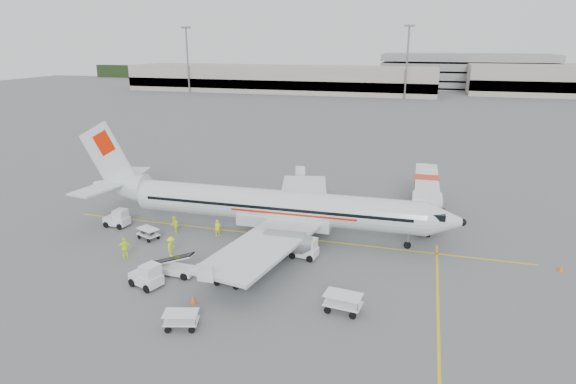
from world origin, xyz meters
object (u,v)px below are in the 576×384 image
Objects in this scene: jet_bridge at (425,196)px; tug_mid at (146,274)px; tug_fore at (304,248)px; aircraft at (276,185)px; belt_loader at (174,260)px; tug_aft at (116,218)px.

tug_mid is (-19.78, -21.60, -1.17)m from jet_bridge.
aircraft is at bearing 140.12° from tug_fore.
aircraft reaches higher than tug_fore.
belt_loader is at bearing -135.08° from jet_bridge.
aircraft is 11.85m from belt_loader.
tug_fore is (3.75, -4.12, -4.06)m from aircraft.
tug_fore is at bearing 34.24° from belt_loader.
belt_loader is at bearing -32.29° from tug_aft.
belt_loader is at bearing -139.63° from tug_fore.
aircraft is 14.36m from tug_mid.
belt_loader is at bearing -119.33° from aircraft.
tug_mid is at bearing -133.62° from tug_fore.
aircraft is 15.56× the size of tug_fore.
jet_bridge is 3.53× the size of belt_loader.
aircraft is 16.60m from jet_bridge.
tug_aft is (-29.25, -11.65, -1.20)m from jet_bridge.
jet_bridge is 31.51m from tug_aft.
aircraft is at bearing 80.83° from tug_mid.
tug_mid reaches higher than tug_aft.
tug_mid is at bearing -113.32° from belt_loader.
jet_bridge reaches higher than tug_aft.
jet_bridge is at bearing 62.34° from tug_fore.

